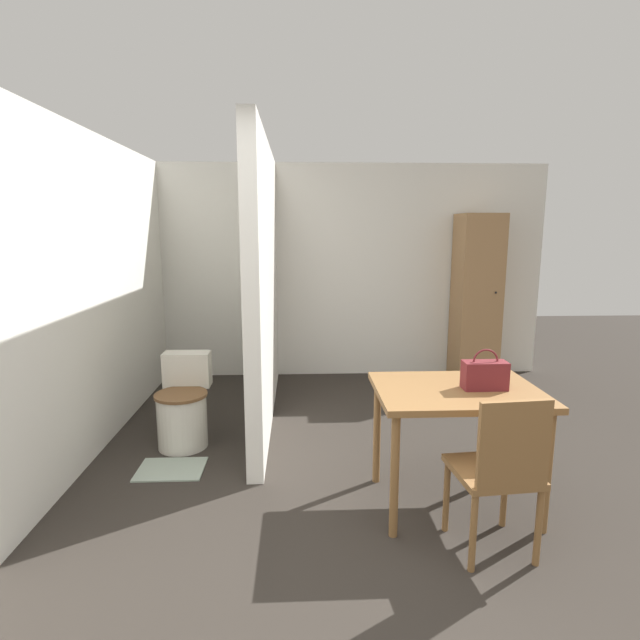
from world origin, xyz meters
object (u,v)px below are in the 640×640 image
Objects in this scene: wooden_chair at (500,469)px; handbag at (485,375)px; toilet at (183,408)px; wooden_cabinet at (476,298)px; dining_table at (457,403)px.

handbag is at bearing 75.38° from wooden_chair.
wooden_cabinet is (3.01, 1.70, 0.66)m from toilet.
dining_table is 1.09× the size of wooden_chair.
wooden_chair reaches higher than toilet.
wooden_cabinet is at bearing 67.61° from wooden_chair.
toilet is 2.71× the size of handbag.
handbag reaches higher than toilet.
wooden_chair is at bearing -81.52° from dining_table.
dining_table is at bearing -111.64° from wooden_cabinet.
wooden_cabinet is (0.92, 2.74, 0.09)m from handbag.
dining_table is 2.94m from wooden_cabinet.
wooden_cabinet is at bearing 29.54° from toilet.
toilet is at bearing -150.46° from wooden_cabinet.
dining_table is at bearing -27.80° from toilet.
handbag is (2.09, -1.04, 0.57)m from toilet.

